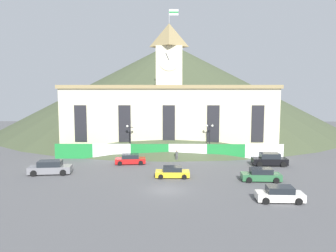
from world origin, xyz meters
name	(u,v)px	position (x,y,z in m)	size (l,w,h in m)	color
ground_plane	(167,190)	(0.00, 0.00, 0.00)	(160.00, 160.00, 0.00)	#565659
civic_building	(169,114)	(0.00, 23.88, 6.49)	(37.17, 9.88, 24.78)	beige
banner_fence	(169,151)	(0.00, 16.34, 1.18)	(36.09, 0.12, 2.37)	#1E8438
hillside_backdrop	(170,86)	(0.00, 60.90, 12.04)	(93.63, 93.63, 24.08)	#424C33
street_lamp_far_right	(130,134)	(-6.21, 17.61, 3.77)	(1.26, 0.36, 5.22)	black
street_lamp_center	(209,134)	(6.54, 17.61, 3.83)	(1.26, 0.36, 5.31)	black
car_gray_pickup	(50,168)	(-15.19, 6.65, 0.81)	(5.50, 2.86, 1.75)	slate
car_green_wagon	(261,175)	(11.14, 3.71, 0.72)	(4.66, 2.26, 1.55)	#2D663D
car_red_sedan	(130,159)	(-5.59, 12.65, 0.67)	(4.58, 2.53, 1.45)	red
car_yellow_coupe	(172,172)	(0.60, 5.26, 0.63)	(4.21, 2.14, 1.35)	yellow
car_black_suv	(270,160)	(14.58, 11.93, 0.83)	(4.94, 2.44, 1.80)	black
car_white_taxi	(280,194)	(11.01, -3.53, 0.69)	(4.57, 2.27, 1.50)	white
pedestrian	(177,155)	(1.25, 14.70, 0.93)	(0.49, 0.49, 1.71)	#4C4C4C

